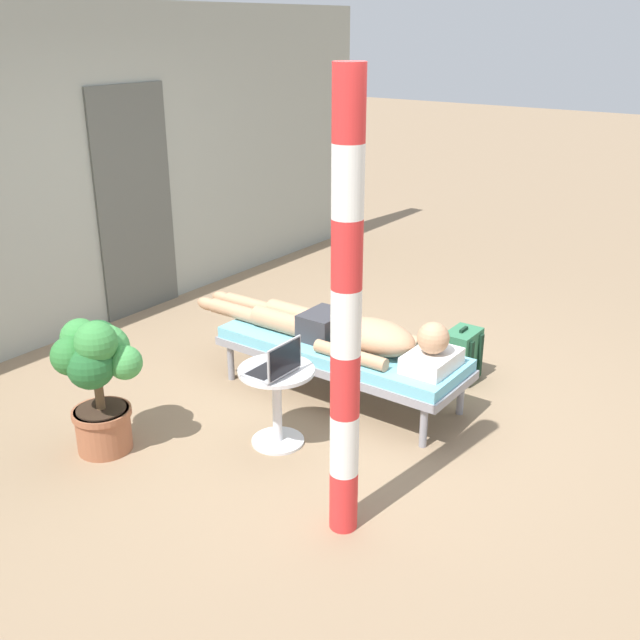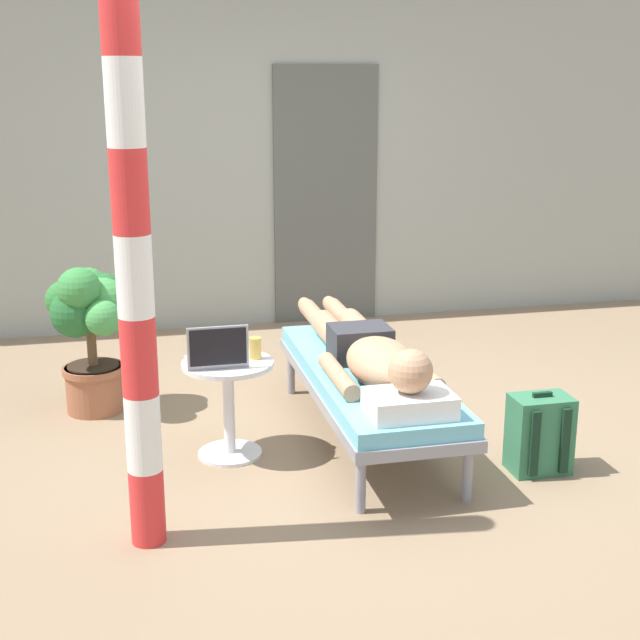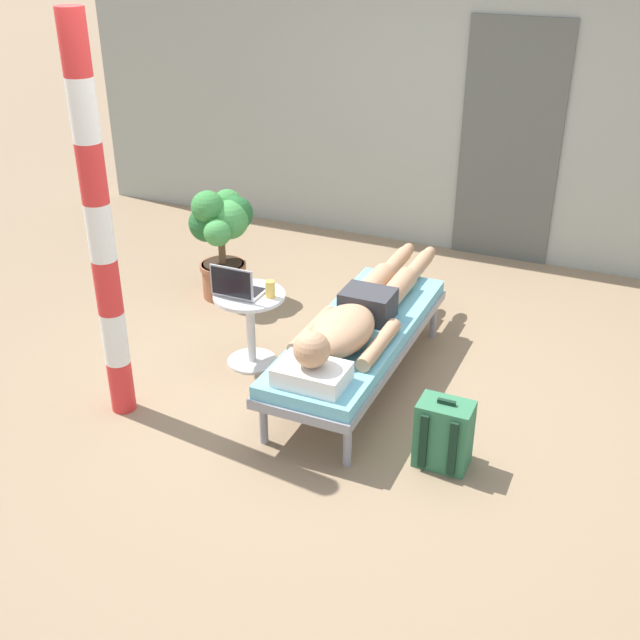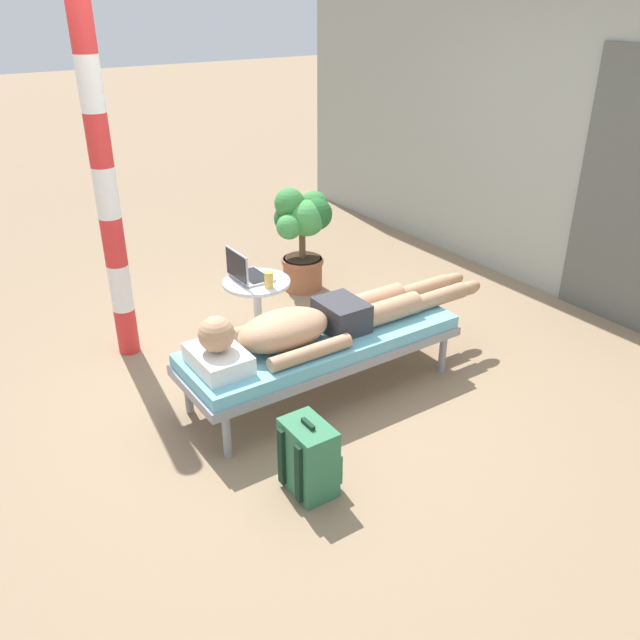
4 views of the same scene
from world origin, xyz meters
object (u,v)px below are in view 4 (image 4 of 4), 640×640
(side_table, at_px, (257,302))
(backpack, at_px, (309,458))
(person_reclining, at_px, (317,322))
(laptop, at_px, (246,272))
(lounge_chair, at_px, (322,345))
(drink_glass, at_px, (269,280))
(porch_post, at_px, (106,193))
(potted_plant, at_px, (302,228))

(side_table, distance_m, backpack, 1.62)
(person_reclining, height_order, laptop, laptop)
(lounge_chair, bearing_deg, drink_glass, -177.88)
(person_reclining, relative_size, drink_glass, 18.93)
(side_table, relative_size, porch_post, 0.22)
(side_table, xyz_separation_m, porch_post, (-0.46, -0.83, 0.83))
(porch_post, bearing_deg, lounge_chair, 35.17)
(side_table, height_order, drink_glass, drink_glass)
(lounge_chair, distance_m, side_table, 0.77)
(potted_plant, bearing_deg, laptop, -53.95)
(lounge_chair, bearing_deg, porch_post, -144.83)
(side_table, relative_size, backpack, 1.23)
(laptop, height_order, potted_plant, potted_plant)
(person_reclining, bearing_deg, laptop, -176.39)
(person_reclining, bearing_deg, porch_post, -146.07)
(lounge_chair, bearing_deg, laptop, -173.68)
(laptop, bearing_deg, backpack, -17.40)
(person_reclining, xyz_separation_m, porch_post, (-1.23, -0.83, 0.67))
(side_table, distance_m, potted_plant, 1.11)
(laptop, distance_m, porch_post, 1.06)
(person_reclining, height_order, drink_glass, person_reclining)
(person_reclining, relative_size, side_table, 4.15)
(side_table, bearing_deg, drink_glass, 6.64)
(person_reclining, bearing_deg, lounge_chair, 90.00)
(drink_glass, bearing_deg, laptop, -161.88)
(drink_glass, distance_m, backpack, 1.52)
(laptop, height_order, backpack, laptop)
(person_reclining, distance_m, backpack, 0.98)
(lounge_chair, height_order, porch_post, porch_post)
(side_table, distance_m, porch_post, 1.26)
(side_table, bearing_deg, backpack, -19.79)
(drink_glass, xyz_separation_m, potted_plant, (-0.85, 0.81, -0.02))
(person_reclining, height_order, side_table, person_reclining)
(backpack, xyz_separation_m, porch_post, (-1.98, -0.28, 0.99))
(drink_glass, bearing_deg, side_table, -173.36)
(backpack, bearing_deg, lounge_chair, 141.89)
(side_table, xyz_separation_m, drink_glass, (0.15, 0.02, 0.22))
(person_reclining, xyz_separation_m, side_table, (-0.77, -0.00, -0.16))
(backpack, bearing_deg, side_table, 160.21)
(backpack, relative_size, porch_post, 0.18)
(lounge_chair, distance_m, person_reclining, 0.18)
(laptop, bearing_deg, potted_plant, 126.05)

